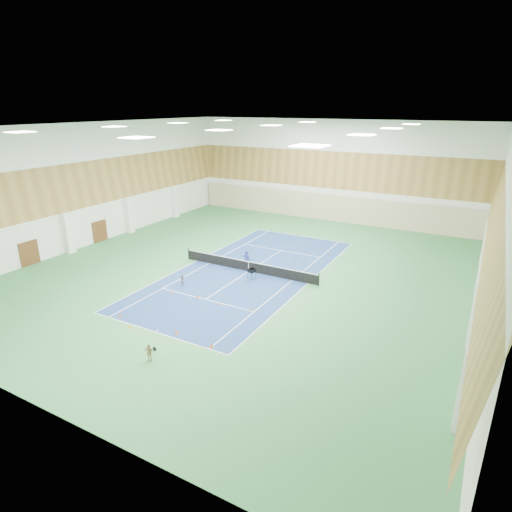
{
  "coord_description": "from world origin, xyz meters",
  "views": [
    {
      "loc": [
        17.1,
        -29.69,
        13.61
      ],
      "look_at": [
        1.34,
        -1.12,
        2.0
      ],
      "focal_mm": 30.0,
      "sensor_mm": 36.0,
      "label": 1
    }
  ],
  "objects_px": {
    "coach": "(247,259)",
    "child_apron": "(149,352)",
    "tennis_net": "(249,266)",
    "child_court": "(182,280)",
    "ball_cart": "(252,274)"
  },
  "relations": [
    {
      "from": "tennis_net",
      "to": "coach",
      "type": "height_order",
      "value": "coach"
    },
    {
      "from": "child_apron",
      "to": "ball_cart",
      "type": "distance_m",
      "value": 13.1
    },
    {
      "from": "tennis_net",
      "to": "coach",
      "type": "relative_size",
      "value": 7.77
    },
    {
      "from": "tennis_net",
      "to": "child_court",
      "type": "xyz_separation_m",
      "value": [
        -2.99,
        -5.27,
        -0.05
      ]
    },
    {
      "from": "coach",
      "to": "child_apron",
      "type": "xyz_separation_m",
      "value": [
        2.42,
        -15.07,
        -0.29
      ]
    },
    {
      "from": "ball_cart",
      "to": "child_apron",
      "type": "bearing_deg",
      "value": -68.24
    },
    {
      "from": "child_court",
      "to": "child_apron",
      "type": "relative_size",
      "value": 0.94
    },
    {
      "from": "tennis_net",
      "to": "child_apron",
      "type": "relative_size",
      "value": 12.07
    },
    {
      "from": "tennis_net",
      "to": "ball_cart",
      "type": "bearing_deg",
      "value": -51.63
    },
    {
      "from": "tennis_net",
      "to": "child_court",
      "type": "distance_m",
      "value": 6.06
    },
    {
      "from": "coach",
      "to": "child_court",
      "type": "relative_size",
      "value": 1.65
    },
    {
      "from": "coach",
      "to": "child_apron",
      "type": "height_order",
      "value": "coach"
    },
    {
      "from": "coach",
      "to": "child_court",
      "type": "xyz_separation_m",
      "value": [
        -2.45,
        -5.87,
        -0.32
      ]
    },
    {
      "from": "tennis_net",
      "to": "ball_cart",
      "type": "height_order",
      "value": "tennis_net"
    },
    {
      "from": "tennis_net",
      "to": "child_apron",
      "type": "distance_m",
      "value": 14.59
    }
  ]
}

